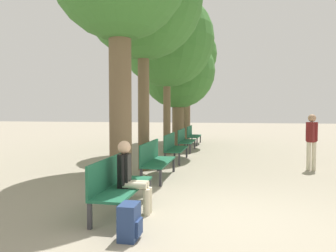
{
  "coord_description": "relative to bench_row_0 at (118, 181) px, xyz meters",
  "views": [
    {
      "loc": [
        0.05,
        -5.26,
        1.74
      ],
      "look_at": [
        -2.12,
        6.24,
        1.18
      ],
      "focal_mm": 35.0,
      "sensor_mm": 36.0,
      "label": 1
    }
  ],
  "objects": [
    {
      "name": "tree_row_2",
      "position": [
        -0.57,
        7.41,
        3.97
      ],
      "size": [
        3.7,
        3.7,
        6.36
      ],
      "color": "brown",
      "rests_on": "ground_plane"
    },
    {
      "name": "bench_row_0",
      "position": [
        0.0,
        0.0,
        0.0
      ],
      "size": [
        0.54,
        1.89,
        0.93
      ],
      "color": "#1E6042",
      "rests_on": "ground_plane"
    },
    {
      "name": "bench_row_4",
      "position": [
        0.0,
        11.34,
        0.0
      ],
      "size": [
        0.54,
        1.89,
        0.93
      ],
      "color": "#1E6042",
      "rests_on": "ground_plane"
    },
    {
      "name": "backpack",
      "position": [
        0.57,
        -1.15,
        -0.28
      ],
      "size": [
        0.28,
        0.35,
        0.49
      ],
      "color": "navy",
      "rests_on": "ground_plane"
    },
    {
      "name": "bench_row_1",
      "position": [
        0.0,
        2.83,
        0.0
      ],
      "size": [
        0.54,
        1.89,
        0.93
      ],
      "color": "#1E6042",
      "rests_on": "ground_plane"
    },
    {
      "name": "bench_row_3",
      "position": [
        0.0,
        8.5,
        0.0
      ],
      "size": [
        0.54,
        1.89,
        0.93
      ],
      "color": "#1E6042",
      "rests_on": "ground_plane"
    },
    {
      "name": "bench_row_2",
      "position": [
        0.0,
        5.67,
        0.0
      ],
      "size": [
        0.54,
        1.89,
        0.93
      ],
      "color": "#1E6042",
      "rests_on": "ground_plane"
    },
    {
      "name": "tree_row_4",
      "position": [
        -0.57,
        13.11,
        4.31
      ],
      "size": [
        3.46,
        3.46,
        6.62
      ],
      "color": "brown",
      "rests_on": "ground_plane"
    },
    {
      "name": "tree_row_1",
      "position": [
        -0.57,
        3.86,
        4.36
      ],
      "size": [
        3.43,
        3.43,
        6.63
      ],
      "color": "brown",
      "rests_on": "ground_plane"
    },
    {
      "name": "ground_plane",
      "position": [
        1.84,
        -0.05,
        -0.52
      ],
      "size": [
        80.0,
        80.0,
        0.0
      ],
      "primitive_type": "plane",
      "color": "gray"
    },
    {
      "name": "tree_row_3",
      "position": [
        -0.57,
        10.24,
        3.05
      ],
      "size": [
        3.53,
        3.53,
        5.37
      ],
      "color": "brown",
      "rests_on": "ground_plane"
    },
    {
      "name": "person_seated",
      "position": [
        0.25,
        -0.05,
        0.14
      ],
      "size": [
        0.57,
        0.32,
        1.23
      ],
      "color": "beige",
      "rests_on": "ground_plane"
    },
    {
      "name": "pedestrian_near",
      "position": [
        4.22,
        4.71,
        0.41
      ],
      "size": [
        0.33,
        0.29,
        1.63
      ],
      "color": "beige",
      "rests_on": "ground_plane"
    }
  ]
}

